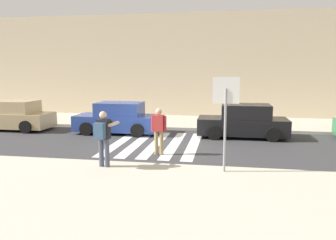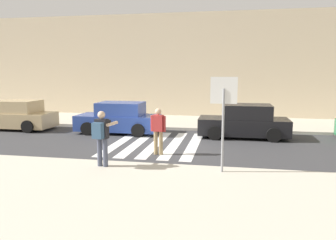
% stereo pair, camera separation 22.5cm
% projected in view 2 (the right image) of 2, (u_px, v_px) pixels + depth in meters
% --- Properties ---
extents(ground_plane, '(120.00, 120.00, 0.00)m').
position_uv_depth(ground_plane, '(155.00, 145.00, 13.79)').
color(ground_plane, '#38383A').
extents(sidewalk_near, '(60.00, 6.00, 0.14)m').
position_uv_depth(sidewalk_near, '(96.00, 198.00, 7.76)').
color(sidewalk_near, beige).
rests_on(sidewalk_near, ground).
extents(sidewalk_far, '(60.00, 4.80, 0.14)m').
position_uv_depth(sidewalk_far, '(177.00, 122.00, 19.61)').
color(sidewalk_far, beige).
rests_on(sidewalk_far, ground).
extents(building_facade_far, '(56.00, 4.00, 6.84)m').
position_uv_depth(building_facade_far, '(187.00, 67.00, 23.40)').
color(building_facade_far, beige).
rests_on(building_facade_far, ground).
extents(crosswalk_stripe_0, '(0.44, 5.20, 0.01)m').
position_uv_depth(crosswalk_stripe_0, '(120.00, 142.00, 14.28)').
color(crosswalk_stripe_0, silver).
rests_on(crosswalk_stripe_0, ground).
extents(crosswalk_stripe_1, '(0.44, 5.20, 0.01)m').
position_uv_depth(crosswalk_stripe_1, '(138.00, 143.00, 14.13)').
color(crosswalk_stripe_1, silver).
rests_on(crosswalk_stripe_1, ground).
extents(crosswalk_stripe_2, '(0.44, 5.20, 0.01)m').
position_uv_depth(crosswalk_stripe_2, '(156.00, 144.00, 13.99)').
color(crosswalk_stripe_2, silver).
rests_on(crosswalk_stripe_2, ground).
extents(crosswalk_stripe_3, '(0.44, 5.20, 0.01)m').
position_uv_depth(crosswalk_stripe_3, '(174.00, 144.00, 13.84)').
color(crosswalk_stripe_3, silver).
rests_on(crosswalk_stripe_3, ground).
extents(crosswalk_stripe_4, '(0.44, 5.20, 0.01)m').
position_uv_depth(crosswalk_stripe_4, '(193.00, 145.00, 13.69)').
color(crosswalk_stripe_4, silver).
rests_on(crosswalk_stripe_4, ground).
extents(stop_sign, '(0.76, 0.08, 2.76)m').
position_uv_depth(stop_sign, '(224.00, 103.00, 9.33)').
color(stop_sign, gray).
rests_on(stop_sign, sidewalk_near).
extents(photographer_with_backpack, '(0.66, 0.90, 1.72)m').
position_uv_depth(photographer_with_backpack, '(102.00, 134.00, 10.00)').
color(photographer_with_backpack, '#474C60').
rests_on(photographer_with_backpack, sidewalk_near).
extents(pedestrian_crossing, '(0.58, 0.28, 1.72)m').
position_uv_depth(pedestrian_crossing, '(158.00, 129.00, 12.03)').
color(pedestrian_crossing, tan).
rests_on(pedestrian_crossing, ground).
extents(parked_car_tan, '(4.10, 1.92, 1.55)m').
position_uv_depth(parked_car_tan, '(16.00, 116.00, 17.41)').
color(parked_car_tan, tan).
rests_on(parked_car_tan, ground).
extents(parked_car_blue, '(4.10, 1.92, 1.55)m').
position_uv_depth(parked_car_blue, '(119.00, 119.00, 16.36)').
color(parked_car_blue, '#284293').
rests_on(parked_car_blue, ground).
extents(parked_car_black, '(4.10, 1.92, 1.55)m').
position_uv_depth(parked_car_black, '(244.00, 122.00, 15.24)').
color(parked_car_black, black).
rests_on(parked_car_black, ground).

